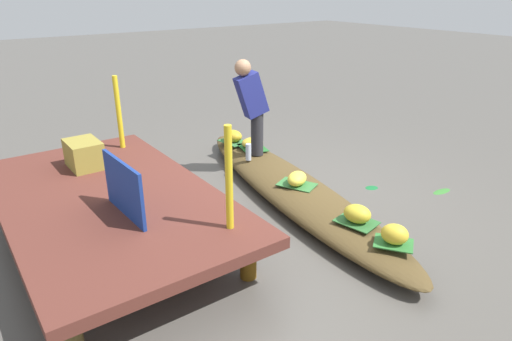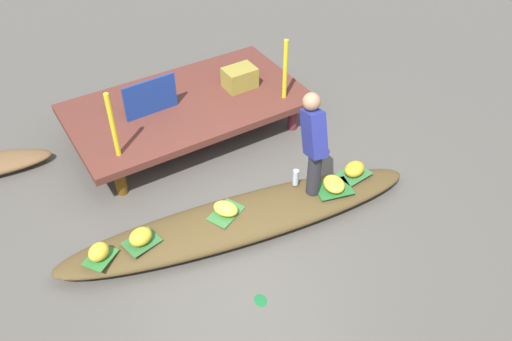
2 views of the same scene
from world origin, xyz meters
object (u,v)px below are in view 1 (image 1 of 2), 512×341
Objects in this scene: vendor_boat at (291,188)px; banana_bunch_0 at (357,214)px; vendor_person at (252,102)px; produce_crate at (84,154)px; banana_bunch_2 at (233,136)px; market_banner at (124,189)px; banana_bunch_3 at (395,234)px; water_bottle at (248,152)px; banana_bunch_1 at (297,179)px; banana_bunch_4 at (253,143)px.

banana_bunch_0 reaches higher than vendor_boat.
vendor_person reaches higher than produce_crate.
vendor_boat is at bearing -8.18° from banana_bunch_0.
vendor_person reaches higher than banana_bunch_0.
market_banner reaches higher than banana_bunch_2.
vendor_person is at bearing -6.09° from banana_bunch_3.
banana_bunch_1 is at bearing 179.61° from water_bottle.
water_bottle is (0.95, -0.01, 0.03)m from banana_bunch_1.
banana_bunch_1 is 0.97× the size of banana_bunch_4.
vendor_boat is 1.16m from banana_bunch_4.
vendor_person is (-0.59, 0.10, 0.61)m from banana_bunch_2.
banana_bunch_2 is at bearing -7.28° from banana_bunch_0.
produce_crate reaches higher than banana_bunch_1.
market_banner is (-1.08, 2.08, -0.22)m from vendor_person.
banana_bunch_1 is 1.43m from banana_bunch_3.
produce_crate is (1.13, 1.96, 0.51)m from vendor_boat.
water_bottle is 1.95m from produce_crate.
banana_bunch_1 is at bearing 166.41° from banana_bunch_4.
banana_bunch_3 is at bearing 176.64° from banana_bunch_0.
produce_crate reaches higher than banana_bunch_3.
market_banner is at bearing 117.50° from vendor_person.
vendor_boat is 5.82× the size of market_banner.
vendor_boat is 9.65× the size of produce_crate.
banana_bunch_0 is 0.98m from banana_bunch_1.
banana_bunch_4 is at bearing -168.79° from banana_bunch_2.
banana_bunch_4 reaches higher than vendor_boat.
vendor_boat is at bearing 175.25° from vendor_person.
banana_bunch_4 is at bearing -62.19° from market_banner.
banana_bunch_0 is 2.30m from banana_bunch_4.
banana_bunch_4 is (2.71, -0.44, -0.02)m from banana_bunch_3.
water_bottle is 0.29× the size of market_banner.
banana_bunch_3 is 2.57m from vendor_person.
vendor_boat is 1.22m from vendor_person.
banana_bunch_1 is 2.31m from produce_crate.
vendor_boat is 15.29× the size of banana_bunch_2.
produce_crate is at bearing 83.35° from vendor_person.
banana_bunch_3 is at bearing 173.91° from vendor_person.
vendor_person reaches higher than banana_bunch_4.
vendor_person is at bearing -64.82° from market_banner.
produce_crate is at bearing 99.56° from banana_bunch_2.
banana_bunch_1 is 1.67m from banana_bunch_2.
banana_bunch_0 reaches higher than banana_bunch_1.
vendor_person reaches higher than banana_bunch_3.
banana_bunch_1 is (-0.17, 0.07, 0.20)m from vendor_boat.
banana_bunch_0 is 0.36× the size of market_banner.
water_bottle is 2.20m from market_banner.
banana_bunch_2 reaches higher than vendor_boat.
water_bottle is at bearing 161.96° from banana_bunch_2.
banana_bunch_1 is at bearing -91.75° from market_banner.
produce_crate is (0.35, 1.90, 0.28)m from water_bottle.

